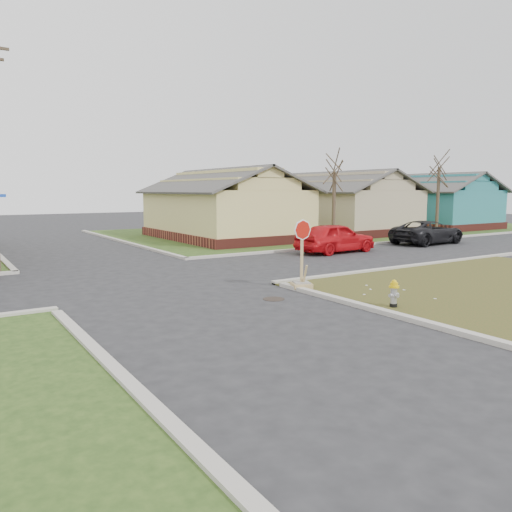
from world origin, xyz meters
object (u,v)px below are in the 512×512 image
fire_hydrant (394,292)px  stop_sign (302,273)px  red_sedan (335,238)px  dark_pickup (428,232)px

fire_hydrant → stop_sign: size_ratio=0.34×
stop_sign → red_sedan: bearing=63.5°
stop_sign → red_sedan: 9.97m
stop_sign → red_sedan: size_ratio=0.49×
dark_pickup → stop_sign: bearing=110.6°
fire_hydrant → stop_sign: (-0.43, 3.50, 0.07)m
stop_sign → dark_pickup: 16.47m
red_sedan → stop_sign: bearing=128.6°
stop_sign → dark_pickup: stop_sign is taller
red_sedan → dark_pickup: 7.55m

